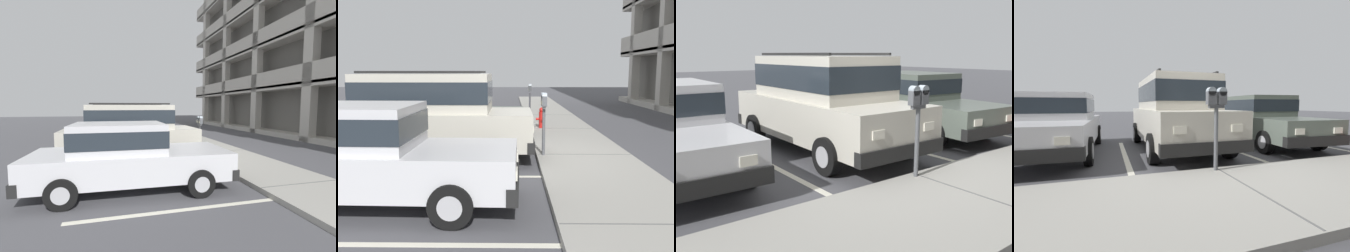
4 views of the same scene
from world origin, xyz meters
TOP-DOWN VIEW (x-y plane):
  - ground_plane at (0.00, 0.00)m, footprint 80.00×80.00m
  - sidewalk at (0.00, 1.30)m, footprint 40.00×2.20m
  - parking_stall_lines at (1.45, -1.40)m, footprint 11.75×4.80m
  - silver_suv at (0.03, -2.30)m, footprint 2.05×4.80m
  - red_sedan at (-2.91, -2.36)m, footprint 2.06×4.59m
  - dark_hatchback at (3.02, -2.63)m, footprint 1.93×4.52m
  - parking_meter_near at (0.07, 0.35)m, footprint 0.35×0.12m
  - parking_meter_far at (-5.75, 0.32)m, footprint 0.15×0.12m
  - fire_hydrant at (-4.11, 0.65)m, footprint 0.30×0.30m

SIDE VIEW (x-z plane):
  - ground_plane at x=0.00m, z-range -0.10..0.00m
  - parking_stall_lines at x=1.45m, z-range 0.00..0.01m
  - sidewalk at x=0.00m, z-range 0.00..0.12m
  - fire_hydrant at x=-4.11m, z-range 0.11..0.81m
  - red_sedan at x=-2.91m, z-range 0.05..1.59m
  - dark_hatchback at x=3.02m, z-range 0.05..1.59m
  - parking_meter_far at x=-5.75m, z-range 0.35..1.79m
  - silver_suv at x=0.03m, z-range 0.07..2.11m
  - parking_meter_near at x=0.07m, z-range 0.47..1.90m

